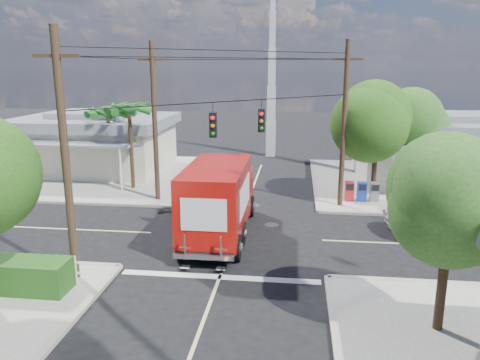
# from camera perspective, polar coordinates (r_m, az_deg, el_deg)

# --- Properties ---
(ground) EXTENTS (120.00, 120.00, 0.00)m
(ground) POSITION_cam_1_polar(r_m,az_deg,el_deg) (21.78, -0.64, -6.89)
(ground) COLOR black
(ground) RESTS_ON ground
(sidewalk_ne) EXTENTS (14.12, 14.12, 0.14)m
(sidewalk_ne) POSITION_cam_1_polar(r_m,az_deg,el_deg) (33.02, 21.07, -0.47)
(sidewalk_ne) COLOR gray
(sidewalk_ne) RESTS_ON ground
(sidewalk_nw) EXTENTS (14.12, 14.12, 0.14)m
(sidewalk_nw) POSITION_cam_1_polar(r_m,az_deg,el_deg) (34.75, -16.26, 0.59)
(sidewalk_nw) COLOR gray
(sidewalk_nw) RESTS_ON ground
(road_markings) EXTENTS (32.00, 32.00, 0.01)m
(road_markings) POSITION_cam_1_polar(r_m,az_deg,el_deg) (20.42, -1.19, -8.33)
(road_markings) COLOR beige
(road_markings) RESTS_ON ground
(building_ne) EXTENTS (11.80, 10.20, 4.50)m
(building_ne) POSITION_cam_1_polar(r_m,az_deg,el_deg) (34.04, 23.62, 3.58)
(building_ne) COLOR beige
(building_ne) RESTS_ON sidewalk_ne
(building_nw) EXTENTS (10.80, 10.20, 4.30)m
(building_nw) POSITION_cam_1_polar(r_m,az_deg,el_deg) (36.22, -17.15, 4.52)
(building_nw) COLOR beige
(building_nw) RESTS_ON sidewalk_nw
(radio_tower) EXTENTS (0.80, 0.80, 17.00)m
(radio_tower) POSITION_cam_1_polar(r_m,az_deg,el_deg) (40.30, 3.87, 10.88)
(radio_tower) COLOR silver
(radio_tower) RESTS_ON ground
(tree_ne_front) EXTENTS (4.21, 4.14, 6.66)m
(tree_ne_front) POSITION_cam_1_polar(r_m,az_deg,el_deg) (27.48, 16.47, 7.14)
(tree_ne_front) COLOR #422D1C
(tree_ne_front) RESTS_ON sidewalk_ne
(tree_ne_back) EXTENTS (3.77, 3.66, 5.82)m
(tree_ne_back) POSITION_cam_1_polar(r_m,az_deg,el_deg) (30.20, 20.63, 6.27)
(tree_ne_back) COLOR #422D1C
(tree_ne_back) RESTS_ON sidewalk_ne
(tree_se) EXTENTS (3.67, 3.54, 5.62)m
(tree_se) POSITION_cam_1_polar(r_m,az_deg,el_deg) (14.13, 24.45, -2.48)
(tree_se) COLOR #422D1C
(tree_se) RESTS_ON sidewalk_se
(palm_nw_front) EXTENTS (3.01, 3.08, 5.59)m
(palm_nw_front) POSITION_cam_1_polar(r_m,az_deg,el_deg) (29.63, -13.37, 8.31)
(palm_nw_front) COLOR #422D1C
(palm_nw_front) RESTS_ON sidewalk_nw
(palm_nw_back) EXTENTS (3.01, 3.08, 5.19)m
(palm_nw_back) POSITION_cam_1_polar(r_m,az_deg,el_deg) (31.78, -15.83, 7.84)
(palm_nw_back) COLOR #422D1C
(palm_nw_back) RESTS_ON sidewalk_nw
(utility_poles) EXTENTS (12.00, 10.68, 9.00)m
(utility_poles) POSITION_cam_1_polar(r_m,az_deg,el_deg) (22.41, -4.17, 6.03)
(utility_poles) COLOR #473321
(utility_poles) RESTS_ON ground
(picket_fence) EXTENTS (5.94, 0.06, 1.00)m
(picket_fence) POSITION_cam_1_polar(r_m,az_deg,el_deg) (19.30, -27.03, -9.11)
(picket_fence) COLOR silver
(picket_fence) RESTS_ON sidewalk_sw
(vending_boxes) EXTENTS (1.90, 0.50, 1.10)m
(vending_boxes) POSITION_cam_1_polar(r_m,az_deg,el_deg) (27.57, 14.63, -1.36)
(vending_boxes) COLOR red
(vending_boxes) RESTS_ON sidewalk_ne
(delivery_truck) EXTENTS (2.61, 8.07, 3.48)m
(delivery_truck) POSITION_cam_1_polar(r_m,az_deg,el_deg) (21.34, -2.55, -2.34)
(delivery_truck) COLOR black
(delivery_truck) RESTS_ON ground
(parked_car) EXTENTS (5.63, 3.24, 1.48)m
(parked_car) POSITION_cam_1_polar(r_m,az_deg,el_deg) (23.88, 23.67, -4.33)
(parked_car) COLOR silver
(parked_car) RESTS_ON ground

